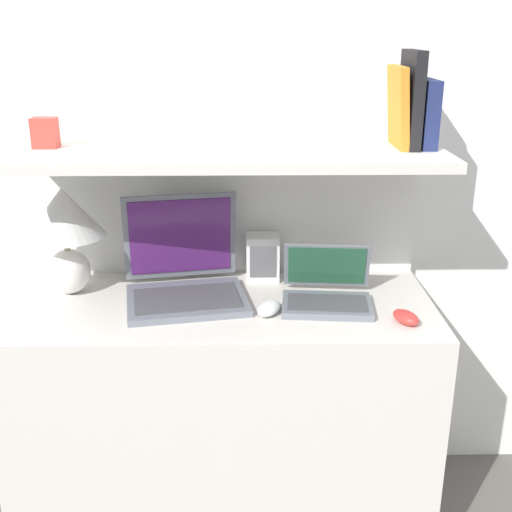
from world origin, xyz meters
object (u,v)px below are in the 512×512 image
at_px(table_lamp, 65,225).
at_px(book_black, 411,99).
at_px(computer_mouse, 269,308).
at_px(router_box, 263,257).
at_px(laptop_small, 327,292).
at_px(laptop_large, 184,277).
at_px(shelf_gadget, 45,133).
at_px(book_orange, 398,107).
at_px(second_mouse, 406,317).
at_px(book_navy, 426,113).

bearing_deg(table_lamp, book_black, -1.38).
height_order(computer_mouse, router_box, router_box).
bearing_deg(laptop_small, book_black, 19.00).
bearing_deg(book_black, laptop_large, -178.83).
height_order(router_box, shelf_gadget, shelf_gadget).
xyz_separation_m(laptop_large, book_orange, (0.60, 0.01, 0.49)).
distance_m(table_lamp, shelf_gadget, 0.28).
distance_m(table_lamp, computer_mouse, 0.65).
height_order(laptop_small, second_mouse, laptop_small).
relative_size(book_navy, shelf_gadget, 2.22).
bearing_deg(table_lamp, laptop_large, -6.02).
distance_m(book_black, shelf_gadget, 1.01).
distance_m(laptop_large, book_navy, 0.83).
height_order(table_lamp, shelf_gadget, shelf_gadget).
xyz_separation_m(laptop_large, computer_mouse, (0.25, -0.13, -0.04)).
bearing_deg(computer_mouse, table_lamp, 164.42).
bearing_deg(laptop_large, router_box, 30.29).
height_order(book_black, book_orange, book_black).
distance_m(computer_mouse, book_navy, 0.69).
distance_m(computer_mouse, second_mouse, 0.38).
height_order(laptop_small, book_orange, book_orange).
relative_size(second_mouse, book_navy, 0.56).
height_order(computer_mouse, book_black, book_black).
relative_size(computer_mouse, book_navy, 0.63).
bearing_deg(shelf_gadget, laptop_small, -5.50).
xyz_separation_m(laptop_large, router_box, (0.24, 0.14, 0.01)).
bearing_deg(book_black, computer_mouse, -159.96).
xyz_separation_m(table_lamp, router_box, (0.59, 0.10, -0.14)).
relative_size(book_orange, shelf_gadget, 2.65).
bearing_deg(book_navy, router_box, 164.27).
bearing_deg(book_black, router_box, 162.66).
relative_size(laptop_large, computer_mouse, 3.43).
relative_size(laptop_large, router_box, 2.68).
bearing_deg(laptop_small, second_mouse, -33.53).
distance_m(second_mouse, book_navy, 0.56).
relative_size(computer_mouse, router_box, 0.78).
distance_m(laptop_small, shelf_gadget, 0.91).
height_order(laptop_large, router_box, laptop_large).
bearing_deg(book_black, shelf_gadget, 180.00).
distance_m(book_navy, shelf_gadget, 1.05).
bearing_deg(table_lamp, book_orange, -1.43).
distance_m(computer_mouse, book_black, 0.70).
bearing_deg(shelf_gadget, book_black, 0.00).
distance_m(table_lamp, laptop_small, 0.79).
distance_m(second_mouse, shelf_gadget, 1.11).
xyz_separation_m(second_mouse, book_orange, (-0.01, 0.21, 0.54)).
height_order(table_lamp, book_orange, book_orange).
height_order(laptop_large, laptop_small, laptop_large).
relative_size(second_mouse, shelf_gadget, 1.23).
distance_m(laptop_small, book_navy, 0.57).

